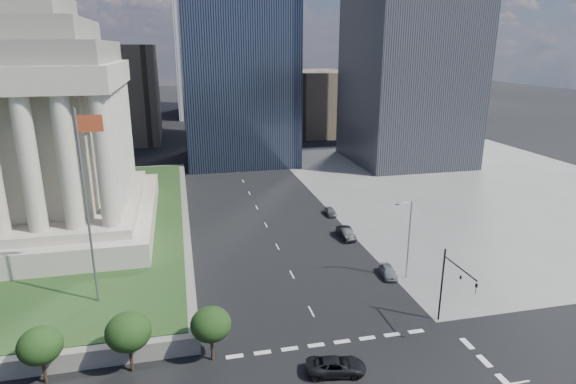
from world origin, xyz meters
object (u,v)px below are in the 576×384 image
object	(u,v)px
war_memorial	(13,93)
parked_sedan_far	(330,211)
street_lamp_north	(408,235)
parked_sedan_near	(388,271)
flagpole	(87,198)
traffic_signal_ne	(452,282)
pickup_truck	(336,366)
parked_sedan_mid	(346,233)

from	to	relation	value
war_memorial	parked_sedan_far	xyz separation A→B (m)	(45.50, 1.25, -20.75)
street_lamp_north	parked_sedan_far	size ratio (longest dim) A/B	2.64
parked_sedan_near	flagpole	bearing A→B (deg)	-167.87
flagpole	traffic_signal_ne	bearing A→B (deg)	-16.71
parked_sedan_near	traffic_signal_ne	bearing A→B (deg)	-76.37
street_lamp_north	war_memorial	bearing A→B (deg)	154.08
traffic_signal_ne	parked_sedan_near	xyz separation A→B (m)	(-1.00, 12.17, -4.56)
street_lamp_north	parked_sedan_near	bearing A→B (deg)	154.77
pickup_truck	parked_sedan_near	bearing A→B (deg)	-27.28
flagpole	traffic_signal_ne	world-z (taller)	flagpole
flagpole	parked_sedan_near	bearing A→B (deg)	3.20
flagpole	street_lamp_north	bearing A→B (deg)	1.63
traffic_signal_ne	parked_sedan_far	distance (m)	35.86
war_memorial	parked_sedan_far	size ratio (longest dim) A/B	10.29
war_memorial	traffic_signal_ne	xyz separation A→B (m)	(46.50, -34.30, -16.15)
parked_sedan_far	pickup_truck	bearing A→B (deg)	-103.81
war_memorial	street_lamp_north	xyz separation A→B (m)	(47.33, -23.00, -15.74)
war_memorial	street_lamp_north	bearing A→B (deg)	-25.92
pickup_truck	parked_sedan_mid	world-z (taller)	parked_sedan_mid
war_memorial	parked_sedan_near	xyz separation A→B (m)	(45.50, -22.14, -20.71)
traffic_signal_ne	street_lamp_north	xyz separation A→B (m)	(0.83, 11.30, 0.41)
pickup_truck	street_lamp_north	bearing A→B (deg)	-32.75
war_memorial	parked_sedan_far	bearing A→B (deg)	1.57
traffic_signal_ne	street_lamp_north	world-z (taller)	street_lamp_north
traffic_signal_ne	pickup_truck	size ratio (longest dim) A/B	1.54
war_memorial	pickup_truck	size ratio (longest dim) A/B	7.49
flagpole	war_memorial	bearing A→B (deg)	116.89
parked_sedan_mid	parked_sedan_far	size ratio (longest dim) A/B	1.25
street_lamp_north	parked_sedan_near	size ratio (longest dim) A/B	2.46
parked_sedan_mid	parked_sedan_far	bearing A→B (deg)	84.71
war_memorial	parked_sedan_mid	distance (m)	49.98
flagpole	traffic_signal_ne	size ratio (longest dim) A/B	2.50
pickup_truck	parked_sedan_far	distance (m)	41.40
street_lamp_north	traffic_signal_ne	bearing A→B (deg)	-94.19
parked_sedan_far	street_lamp_north	bearing A→B (deg)	-82.42
traffic_signal_ne	parked_sedan_far	size ratio (longest dim) A/B	2.11
parked_sedan_mid	pickup_truck	bearing A→B (deg)	-111.50
flagpole	pickup_truck	world-z (taller)	flagpole
war_memorial	flagpole	distance (m)	28.16
street_lamp_north	parked_sedan_near	distance (m)	5.37
pickup_truck	parked_sedan_mid	size ratio (longest dim) A/B	1.10
pickup_truck	flagpole	bearing A→B (deg)	65.56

